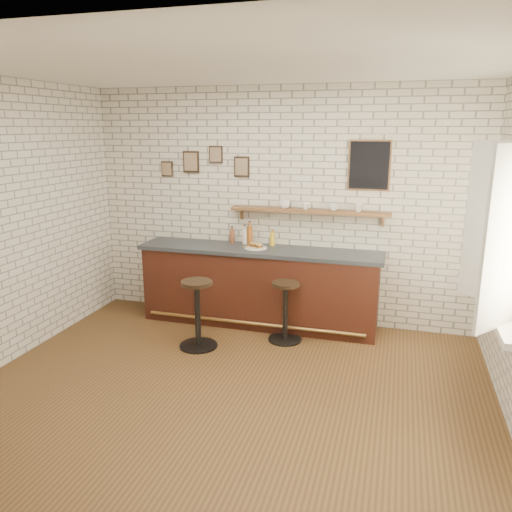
# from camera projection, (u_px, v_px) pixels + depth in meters

# --- Properties ---
(ground) EXTENTS (5.00, 5.00, 0.00)m
(ground) POSITION_uv_depth(u_px,v_px,m) (230.00, 388.00, 4.91)
(ground) COLOR brown
(ground) RESTS_ON ground
(bar_counter) EXTENTS (3.10, 0.65, 1.01)m
(bar_counter) POSITION_uv_depth(u_px,v_px,m) (259.00, 286.00, 6.42)
(bar_counter) COLOR #3D1910
(bar_counter) RESTS_ON ground
(sandwich_plate) EXTENTS (0.28, 0.28, 0.01)m
(sandwich_plate) POSITION_uv_depth(u_px,v_px,m) (256.00, 248.00, 6.29)
(sandwich_plate) COLOR white
(sandwich_plate) RESTS_ON bar_counter
(ciabatta_sandwich) EXTENTS (0.20, 0.13, 0.06)m
(ciabatta_sandwich) POSITION_uv_depth(u_px,v_px,m) (256.00, 245.00, 6.28)
(ciabatta_sandwich) COLOR tan
(ciabatta_sandwich) RESTS_ON sandwich_plate
(potato_chips) EXTENTS (0.27, 0.19, 0.00)m
(potato_chips) POSITION_uv_depth(u_px,v_px,m) (254.00, 247.00, 6.29)
(potato_chips) COLOR gold
(potato_chips) RESTS_ON sandwich_plate
(bitters_bottle_brown) EXTENTS (0.07, 0.07, 0.22)m
(bitters_bottle_brown) POSITION_uv_depth(u_px,v_px,m) (232.00, 236.00, 6.56)
(bitters_bottle_brown) COLOR brown
(bitters_bottle_brown) RESTS_ON bar_counter
(bitters_bottle_white) EXTENTS (0.07, 0.07, 0.25)m
(bitters_bottle_white) POSITION_uv_depth(u_px,v_px,m) (245.00, 236.00, 6.51)
(bitters_bottle_white) COLOR silver
(bitters_bottle_white) RESTS_ON bar_counter
(bitters_bottle_amber) EXTENTS (0.07, 0.07, 0.31)m
(bitters_bottle_amber) POSITION_uv_depth(u_px,v_px,m) (250.00, 235.00, 6.48)
(bitters_bottle_amber) COLOR #9E5319
(bitters_bottle_amber) RESTS_ON bar_counter
(condiment_bottle_yellow) EXTENTS (0.07, 0.07, 0.21)m
(condiment_bottle_yellow) POSITION_uv_depth(u_px,v_px,m) (272.00, 239.00, 6.41)
(condiment_bottle_yellow) COLOR yellow
(condiment_bottle_yellow) RESTS_ON bar_counter
(bar_stool_left) EXTENTS (0.47, 0.47, 0.80)m
(bar_stool_left) POSITION_uv_depth(u_px,v_px,m) (198.00, 312.00, 5.74)
(bar_stool_left) COLOR black
(bar_stool_left) RESTS_ON ground
(bar_stool_right) EXTENTS (0.41, 0.41, 0.73)m
(bar_stool_right) POSITION_uv_depth(u_px,v_px,m) (285.00, 309.00, 5.93)
(bar_stool_right) COLOR black
(bar_stool_right) RESTS_ON ground
(wall_shelf) EXTENTS (2.00, 0.18, 0.18)m
(wall_shelf) POSITION_uv_depth(u_px,v_px,m) (309.00, 211.00, 6.20)
(wall_shelf) COLOR brown
(wall_shelf) RESTS_ON ground
(shelf_cup_a) EXTENTS (0.14, 0.14, 0.11)m
(shelf_cup_a) POSITION_uv_depth(u_px,v_px,m) (285.00, 204.00, 6.27)
(shelf_cup_a) COLOR white
(shelf_cup_a) RESTS_ON wall_shelf
(shelf_cup_b) EXTENTS (0.12, 0.12, 0.09)m
(shelf_cup_b) POSITION_uv_depth(u_px,v_px,m) (306.00, 206.00, 6.20)
(shelf_cup_b) COLOR white
(shelf_cup_b) RESTS_ON wall_shelf
(shelf_cup_c) EXTENTS (0.15, 0.15, 0.09)m
(shelf_cup_c) POSITION_uv_depth(u_px,v_px,m) (333.00, 207.00, 6.10)
(shelf_cup_c) COLOR white
(shelf_cup_c) RESTS_ON wall_shelf
(shelf_cup_d) EXTENTS (0.12, 0.12, 0.10)m
(shelf_cup_d) POSITION_uv_depth(u_px,v_px,m) (358.00, 208.00, 6.02)
(shelf_cup_d) COLOR white
(shelf_cup_d) RESTS_ON wall_shelf
(back_wall_decor) EXTENTS (2.96, 0.02, 0.56)m
(back_wall_decor) POSITION_uv_depth(u_px,v_px,m) (297.00, 164.00, 6.18)
(back_wall_decor) COLOR black
(back_wall_decor) RESTS_ON ground
(window_sill) EXTENTS (0.20, 1.35, 0.06)m
(window_sill) POSITION_uv_depth(u_px,v_px,m) (502.00, 317.00, 4.32)
(window_sill) COLOR white
(window_sill) RESTS_ON ground
(casement_window) EXTENTS (0.40, 1.30, 1.56)m
(casement_window) POSITION_uv_depth(u_px,v_px,m) (508.00, 232.00, 4.15)
(casement_window) COLOR white
(casement_window) RESTS_ON ground
(book_lower) EXTENTS (0.18, 0.24, 0.02)m
(book_lower) POSITION_uv_depth(u_px,v_px,m) (501.00, 314.00, 4.27)
(book_lower) COLOR tan
(book_lower) RESTS_ON window_sill
(book_upper) EXTENTS (0.17, 0.22, 0.02)m
(book_upper) POSITION_uv_depth(u_px,v_px,m) (502.00, 313.00, 4.24)
(book_upper) COLOR tan
(book_upper) RESTS_ON book_lower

